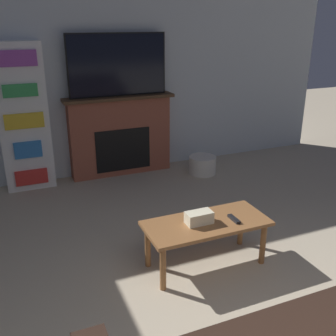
{
  "coord_description": "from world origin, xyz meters",
  "views": [
    {
      "loc": [
        -1.26,
        -0.45,
        1.98
      ],
      "look_at": [
        0.06,
        2.69,
        0.69
      ],
      "focal_mm": 42.0,
      "sensor_mm": 36.0,
      "label": 1
    }
  ],
  "objects_px": {
    "tv": "(118,65)",
    "coffee_table": "(206,228)",
    "storage_basket": "(202,165)",
    "bookshelf": "(23,118)",
    "fireplace": "(120,135)"
  },
  "relations": [
    {
      "from": "tv",
      "to": "storage_basket",
      "type": "distance_m",
      "value": 1.73
    },
    {
      "from": "storage_basket",
      "to": "coffee_table",
      "type": "bearing_deg",
      "value": -116.78
    },
    {
      "from": "tv",
      "to": "bookshelf",
      "type": "distance_m",
      "value": 1.32
    },
    {
      "from": "tv",
      "to": "bookshelf",
      "type": "height_order",
      "value": "tv"
    },
    {
      "from": "coffee_table",
      "to": "bookshelf",
      "type": "bearing_deg",
      "value": 117.49
    },
    {
      "from": "storage_basket",
      "to": "tv",
      "type": "bearing_deg",
      "value": 156.84
    },
    {
      "from": "bookshelf",
      "to": "storage_basket",
      "type": "relative_size",
      "value": 4.74
    },
    {
      "from": "fireplace",
      "to": "tv",
      "type": "distance_m",
      "value": 0.91
    },
    {
      "from": "fireplace",
      "to": "coffee_table",
      "type": "xyz_separation_m",
      "value": [
        0.04,
        -2.38,
        -0.18
      ]
    },
    {
      "from": "fireplace",
      "to": "bookshelf",
      "type": "xyz_separation_m",
      "value": [
        -1.19,
        -0.02,
        0.34
      ]
    },
    {
      "from": "tv",
      "to": "bookshelf",
      "type": "relative_size",
      "value": 0.72
    },
    {
      "from": "tv",
      "to": "coffee_table",
      "type": "distance_m",
      "value": 2.6
    },
    {
      "from": "tv",
      "to": "coffee_table",
      "type": "bearing_deg",
      "value": -89.07
    },
    {
      "from": "bookshelf",
      "to": "storage_basket",
      "type": "distance_m",
      "value": 2.37
    },
    {
      "from": "coffee_table",
      "to": "storage_basket",
      "type": "bearing_deg",
      "value": 63.22
    }
  ]
}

